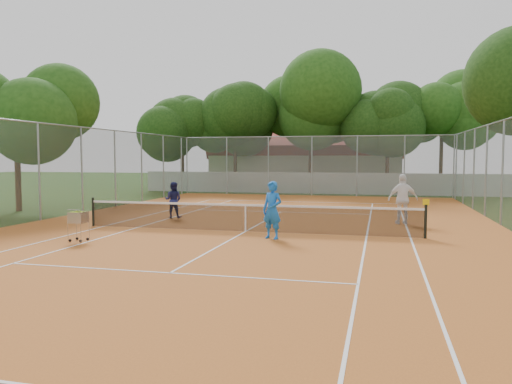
% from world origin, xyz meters
% --- Properties ---
extents(ground, '(120.00, 120.00, 0.00)m').
position_xyz_m(ground, '(0.00, 0.00, 0.00)').
color(ground, '#1A3A0F').
rests_on(ground, ground).
extents(court_pad, '(18.00, 34.00, 0.02)m').
position_xyz_m(court_pad, '(0.00, 0.00, 0.01)').
color(court_pad, '#B25F22').
rests_on(court_pad, ground).
extents(court_lines, '(10.98, 23.78, 0.01)m').
position_xyz_m(court_lines, '(0.00, 0.00, 0.02)').
color(court_lines, white).
rests_on(court_lines, court_pad).
extents(tennis_net, '(11.88, 0.10, 0.98)m').
position_xyz_m(tennis_net, '(0.00, 0.00, 0.51)').
color(tennis_net, black).
rests_on(tennis_net, court_pad).
extents(perimeter_fence, '(18.00, 34.00, 4.00)m').
position_xyz_m(perimeter_fence, '(0.00, 0.00, 2.00)').
color(perimeter_fence, slate).
rests_on(perimeter_fence, ground).
extents(boundary_wall, '(26.00, 0.30, 1.50)m').
position_xyz_m(boundary_wall, '(0.00, 19.00, 0.75)').
color(boundary_wall, silver).
rests_on(boundary_wall, ground).
extents(clubhouse, '(16.40, 9.00, 4.40)m').
position_xyz_m(clubhouse, '(-2.00, 29.00, 2.20)').
color(clubhouse, beige).
rests_on(clubhouse, ground).
extents(tropical_trees, '(29.00, 19.00, 10.00)m').
position_xyz_m(tropical_trees, '(0.00, 22.00, 5.00)').
color(tropical_trees, black).
rests_on(tropical_trees, ground).
extents(player_near, '(0.78, 0.64, 1.83)m').
position_xyz_m(player_near, '(1.22, -1.23, 0.93)').
color(player_near, blue).
rests_on(player_near, court_pad).
extents(player_far_left, '(0.79, 0.64, 1.53)m').
position_xyz_m(player_far_left, '(-4.02, 3.07, 0.79)').
color(player_far_left, '#1A1E4E').
rests_on(player_far_left, court_pad).
extents(player_far_right, '(1.22, 0.72, 1.94)m').
position_xyz_m(player_far_right, '(5.37, 3.40, 0.99)').
color(player_far_right, white).
rests_on(player_far_right, court_pad).
extents(ball_hopper, '(0.62, 0.62, 1.01)m').
position_xyz_m(ball_hopper, '(-4.43, -3.19, 0.52)').
color(ball_hopper, '#B2B3B9').
rests_on(ball_hopper, court_pad).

